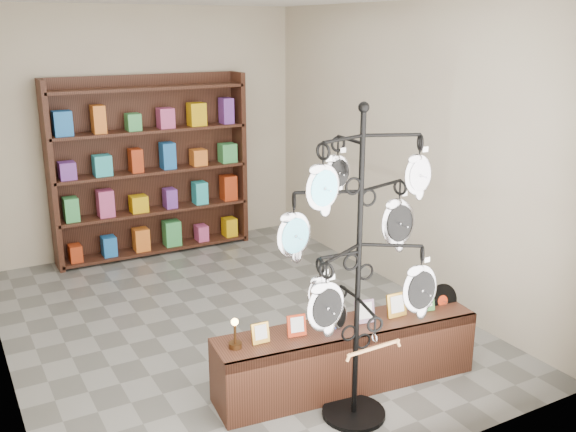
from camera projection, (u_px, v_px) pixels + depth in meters
name	position (u px, v px, depth m)	size (l,w,h in m)	color
ground	(230.00, 320.00, 6.24)	(5.00, 5.00, 0.00)	slate
room_envelope	(225.00, 131.00, 5.72)	(5.00, 5.00, 5.00)	#BCB297
display_tree	(359.00, 245.00, 4.35)	(1.17, 1.02, 2.29)	black
front_shelf	(347.00, 355.00, 5.04)	(2.16, 0.67, 0.75)	black
back_shelving	(151.00, 172.00, 7.87)	(2.42, 0.36, 2.20)	black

